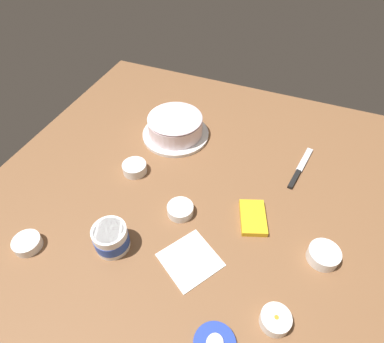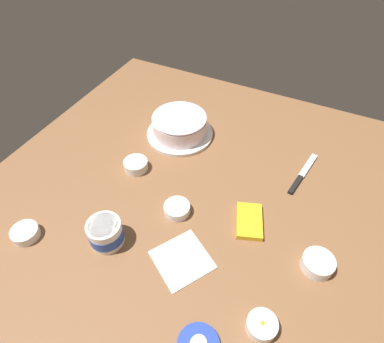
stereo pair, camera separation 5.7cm
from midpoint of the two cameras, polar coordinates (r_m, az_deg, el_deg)
name	(u,v)px [view 1 (the left image)]	position (r m, az deg, el deg)	size (l,w,h in m)	color
ground_plane	(203,206)	(1.09, 0.41, -6.20)	(1.54, 1.54, 0.00)	brown
frosted_cake	(175,126)	(1.32, -4.19, 7.90)	(0.27, 0.27, 0.10)	white
frosting_tub	(111,238)	(1.01, -15.65, -11.21)	(0.10, 0.10, 0.08)	white
spreading_knife	(299,171)	(1.25, 17.01, 0.08)	(0.24, 0.06, 0.01)	silver
sprinkle_bowl_pink	(324,255)	(1.03, 20.64, -13.58)	(0.09, 0.09, 0.04)	white
sprinkle_bowl_green	(27,243)	(1.12, -28.31, -11.07)	(0.08, 0.08, 0.03)	white
sprinkle_bowl_yellow	(135,168)	(1.21, -11.39, 0.62)	(0.09, 0.09, 0.04)	white
sprinkle_bowl_orange	(275,319)	(0.92, 12.58, -24.10)	(0.08, 0.08, 0.04)	white
sprinkle_bowl_rainbow	(180,210)	(1.07, -3.61, -6.74)	(0.09, 0.09, 0.03)	white
candy_box_lower	(253,218)	(1.07, 9.16, -8.03)	(0.13, 0.08, 0.02)	yellow
paper_napkin	(190,260)	(0.98, -2.04, -15.27)	(0.15, 0.15, 0.01)	white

